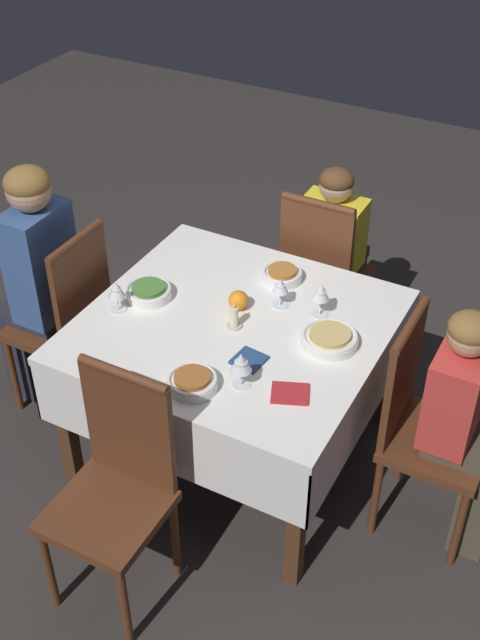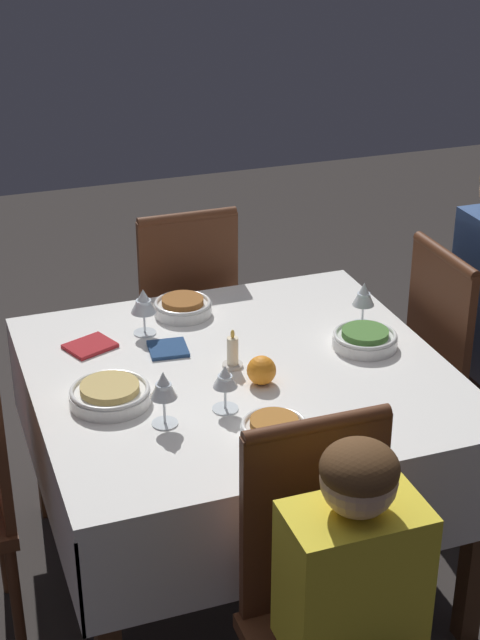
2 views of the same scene
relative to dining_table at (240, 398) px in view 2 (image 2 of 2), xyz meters
name	(u,v)px [view 2 (image 2 of 2)]	position (x,y,z in m)	size (l,w,h in m)	color
ground_plane	(240,568)	(0.00, 0.00, -0.64)	(8.00, 8.00, 0.00)	#332D2B
dining_table	(240,398)	(0.00, 0.00, 0.00)	(1.19, 1.14, 0.73)	white
chair_west	(462,371)	(-0.81, -0.08, -0.10)	(0.39, 0.39, 0.98)	#562D19
chair_north	(330,606)	(0.06, 0.78, -0.10)	(0.39, 0.39, 0.98)	#562D19
chair_south	(182,317)	(-0.05, -0.78, -0.10)	(0.39, 0.39, 0.98)	#562D19
bowl_west	(365,339)	(-0.40, -0.01, 0.12)	(0.20, 0.20, 0.06)	white
wine_glass_west	(364,296)	(-0.46, -0.15, 0.20)	(0.07, 0.07, 0.15)	white
bowl_east	(110,394)	(0.39, 0.05, 0.12)	(0.22, 0.22, 0.06)	white
wine_glass_east	(163,387)	(0.28, 0.21, 0.21)	(0.07, 0.07, 0.16)	white
bowl_north	(274,429)	(0.04, 0.37, 0.12)	(0.17, 0.17, 0.06)	white
wine_glass_north	(225,379)	(0.11, 0.19, 0.19)	(0.07, 0.07, 0.13)	white
bowl_south	(183,306)	(0.05, -0.41, 0.12)	(0.19, 0.19, 0.06)	white
wine_glass_south	(143,303)	(0.20, -0.32, 0.20)	(0.08, 0.08, 0.15)	white
candle_centerpiece	(233,354)	(0.01, -0.03, 0.14)	(0.06, 0.06, 0.12)	beige
orange_fruit	(261,370)	(-0.03, 0.09, 0.14)	(0.08, 0.08, 0.08)	orange
napkin_red_folded	(168,349)	(0.16, -0.18, 0.10)	(0.13, 0.13, 0.01)	navy
napkin_spare_side	(90,346)	(0.38, -0.28, 0.10)	(0.17, 0.15, 0.01)	#AD2328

